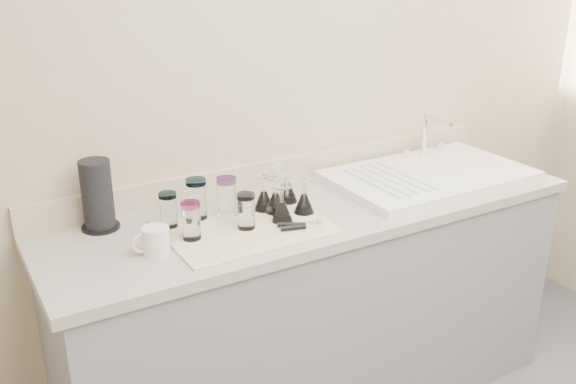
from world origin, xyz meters
TOP-DOWN VIEW (x-y plane):
  - counter_unit at (0.00, 1.20)m, footprint 2.06×0.62m
  - sink_unit at (0.55, 1.20)m, footprint 0.82×0.50m
  - dish_towel at (-0.33, 1.15)m, footprint 0.55×0.42m
  - tumbler_teal at (-0.55, 1.28)m, footprint 0.06×0.06m
  - tumbler_cyan at (-0.44, 1.30)m, footprint 0.07×0.07m
  - tumbler_purple at (-0.34, 1.27)m, footprint 0.07×0.07m
  - tumbler_magenta at (-0.52, 1.15)m, footprint 0.06×0.06m
  - tumbler_lavender at (-0.33, 1.13)m, footprint 0.06×0.06m
  - goblet_back_left at (-0.20, 1.25)m, footprint 0.08×0.08m
  - goblet_back_right at (-0.09, 1.27)m, footprint 0.08×0.08m
  - goblet_front_left at (-0.20, 1.12)m, footprint 0.08×0.08m
  - goblet_front_right at (-0.09, 1.15)m, footprint 0.07×0.07m
  - goblet_extra at (-0.18, 1.21)m, footprint 0.08×0.08m
  - can_opener at (-0.17, 1.04)m, footprint 0.15×0.10m
  - white_mug at (-0.66, 1.12)m, footprint 0.13×0.09m
  - paper_towel_roll at (-0.76, 1.40)m, footprint 0.13×0.13m

SIDE VIEW (x-z plane):
  - counter_unit at x=0.00m, z-range 0.00..0.90m
  - dish_towel at x=-0.33m, z-range 0.90..0.91m
  - can_opener at x=-0.17m, z-range 0.91..0.93m
  - sink_unit at x=0.55m, z-range 0.81..1.03m
  - white_mug at x=-0.66m, z-range 0.90..0.99m
  - goblet_front_right at x=-0.09m, z-range 0.89..1.02m
  - goblet_back_left at x=-0.20m, z-range 0.89..1.02m
  - goblet_front_left at x=-0.20m, z-range 0.89..1.02m
  - goblet_extra at x=-0.18m, z-range 0.89..1.03m
  - goblet_back_right at x=-0.09m, z-range 0.88..1.03m
  - tumbler_teal at x=-0.55m, z-range 0.91..1.03m
  - tumbler_lavender at x=-0.33m, z-range 0.91..1.03m
  - tumbler_magenta at x=-0.52m, z-range 0.91..1.04m
  - tumbler_purple at x=-0.34m, z-range 0.91..1.05m
  - tumbler_cyan at x=-0.44m, z-range 0.91..1.05m
  - paper_towel_roll at x=-0.76m, z-range 0.90..1.14m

